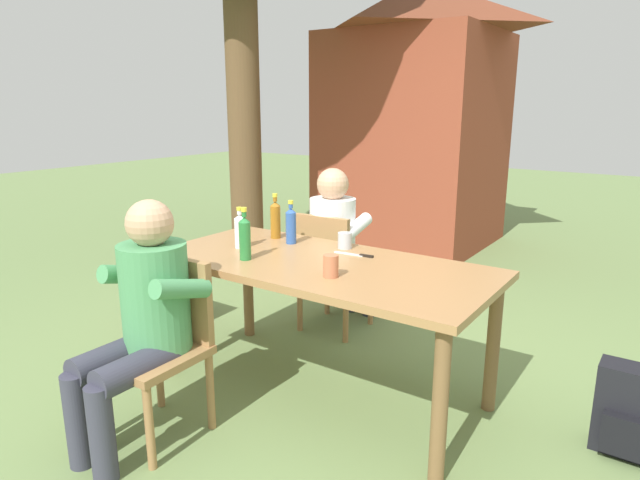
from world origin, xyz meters
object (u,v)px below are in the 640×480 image
Objects in this scene: bottle_clear at (240,230)px; bottle_amber at (275,219)px; person_in_plaid_shirt at (339,240)px; bottle_blue at (291,225)px; backpack_by_near_side at (179,299)px; table_knife at (357,255)px; backpack_by_far_side at (634,415)px; chair_far_left at (330,266)px; brick_kiosk at (414,111)px; bottle_green at (245,237)px; dining_table at (320,277)px; chair_near_left at (164,338)px; cup_terracotta at (331,266)px; person_in_white_shirt at (143,313)px; cup_steel at (345,240)px.

bottle_amber is at bearing 86.91° from bottle_clear.
person_in_plaid_shirt is 4.42× the size of bottle_blue.
backpack_by_near_side is (-0.99, -0.64, -0.46)m from person_in_plaid_shirt.
table_knife is at bearing 20.68° from bottle_clear.
bottle_clear is at bearing -169.90° from backpack_by_far_side.
brick_kiosk reaches higher than chair_far_left.
person_in_plaid_shirt is at bearing 93.53° from bottle_green.
dining_table is 0.64m from bottle_amber.
dining_table is 0.94m from person_in_plaid_shirt.
brick_kiosk is (-0.76, 3.30, 0.64)m from bottle_blue.
dining_table is 2.16× the size of chair_near_left.
cup_terracotta is 0.27× the size of backpack_by_near_side.
chair_far_left is at bearing 168.53° from backpack_by_far_side.
cup_terracotta reaches higher than backpack_by_near_side.
person_in_plaid_shirt is at bearing 90.00° from person_in_white_shirt.
bottle_clear is at bearing -176.72° from dining_table.
bottle_blue is at bearing 55.00° from bottle_clear.
bottle_amber reaches higher than dining_table.
bottle_green is 0.61m from cup_steel.
backpack_by_near_side is at bearing 171.87° from dining_table.
bottle_green is 3.08× the size of cup_steel.
brick_kiosk reaches higher than person_in_plaid_shirt.
bottle_green reaches higher than chair_far_left.
backpack_by_near_side is at bearing -179.50° from table_knife.
bottle_amber reaches higher than chair_near_left.
backpack_by_far_side is at bearing 31.21° from person_in_white_shirt.
chair_near_left is 0.68m from bottle_green.
dining_table is 1.59× the size of person_in_white_shirt.
table_knife is (0.65, 0.25, -0.10)m from bottle_clear.
cup_terracotta is at bearing -32.69° from bottle_amber.
dining_table is at bearing -83.02° from cup_steel.
person_in_plaid_shirt is at bearing 81.59° from bottle_clear.
person_in_white_shirt is at bearing -148.79° from backpack_by_far_side.
chair_near_left is at bearing -80.63° from brick_kiosk.
cup_steel is 1.52m from backpack_by_near_side.
brick_kiosk reaches higher than bottle_clear.
bottle_green is 2.60× the size of cup_terracotta.
bottle_clear is 1.12m from backpack_by_near_side.
brick_kiosk is at bearing 99.17° from person_in_white_shirt.
bottle_green is 1.18× the size of bottle_clear.
person_in_plaid_shirt is at bearing -75.27° from brick_kiosk.
cup_steel is (0.32, 0.51, -0.08)m from bottle_green.
person_in_plaid_shirt is (0.00, 1.69, 0.00)m from person_in_white_shirt.
cup_terracotta is 1.19× the size of cup_steel.
dining_table is at bearing 135.80° from cup_terracotta.
cup_terracotta is (0.62, 0.65, 0.17)m from person_in_white_shirt.
chair_far_left is 0.20m from person_in_plaid_shirt.
bottle_green is (0.06, -1.05, 0.24)m from person_in_plaid_shirt.
backpack_by_near_side is at bearing -175.06° from bottle_amber.
bottle_blue reaches higher than dining_table.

